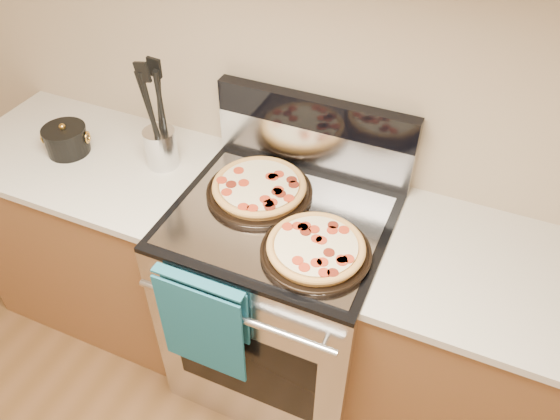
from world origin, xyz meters
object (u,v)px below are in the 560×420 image
at_px(range_body, 281,300).
at_px(pepperoni_pizza_front, 316,249).
at_px(utensil_crock, 161,148).
at_px(pepperoni_pizza_back, 259,188).
at_px(saucepan, 67,141).

bearing_deg(range_body, pepperoni_pizza_front, -35.84).
bearing_deg(utensil_crock, range_body, -10.40).
relative_size(pepperoni_pizza_back, pepperoni_pizza_front, 1.07).
xyz_separation_m(pepperoni_pizza_front, utensil_crock, (-0.73, 0.23, 0.04)).
xyz_separation_m(range_body, pepperoni_pizza_back, (-0.11, 0.07, 0.50)).
relative_size(range_body, pepperoni_pizza_back, 2.36).
bearing_deg(pepperoni_pizza_back, range_body, -31.36).
relative_size(pepperoni_pizza_back, utensil_crock, 2.48).
height_order(pepperoni_pizza_back, pepperoni_pizza_front, pepperoni_pizza_back).
bearing_deg(pepperoni_pizza_back, saucepan, -176.44).
height_order(pepperoni_pizza_back, saucepan, saucepan).
distance_m(range_body, saucepan, 1.07).
height_order(range_body, utensil_crock, utensil_crock).
xyz_separation_m(pepperoni_pizza_back, pepperoni_pizza_front, (0.29, -0.20, -0.00)).
distance_m(range_body, utensil_crock, 0.77).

